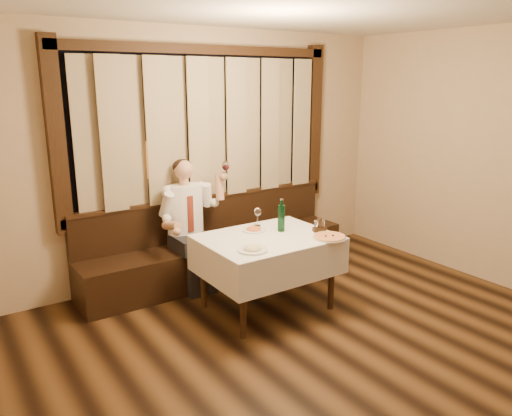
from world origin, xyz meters
TOP-DOWN VIEW (x-y plane):
  - room at (-0.00, 0.97)m, footprint 5.01×6.01m
  - banquette at (0.00, 2.72)m, footprint 3.20×0.61m
  - dining_table at (0.00, 1.70)m, footprint 1.27×0.97m
  - pizza at (0.46, 1.32)m, footprint 0.33×0.33m
  - pasta_red at (-0.01, 1.93)m, footprint 0.24×0.24m
  - pasta_cream at (-0.35, 1.43)m, footprint 0.27×0.27m
  - green_bottle at (0.22, 1.77)m, footprint 0.07×0.07m
  - table_wine_glass at (0.12, 2.04)m, footprint 0.08×0.08m
  - cruet_caddy at (0.53, 1.55)m, footprint 0.14×0.10m
  - seated_man at (-0.38, 2.63)m, footprint 0.78×0.58m

SIDE VIEW (x-z plane):
  - banquette at x=0.00m, z-range -0.16..0.78m
  - dining_table at x=0.00m, z-range 0.27..1.03m
  - pizza at x=0.46m, z-range 0.75..0.79m
  - pasta_red at x=-0.01m, z-range 0.75..0.83m
  - pasta_cream at x=-0.35m, z-range 0.75..0.84m
  - cruet_caddy at x=0.53m, z-range 0.74..0.88m
  - seated_man at x=-0.38m, z-range 0.11..1.53m
  - green_bottle at x=0.22m, z-range 0.73..1.07m
  - table_wine_glass at x=0.12m, z-range 0.80..1.00m
  - room at x=0.00m, z-range 0.09..2.91m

